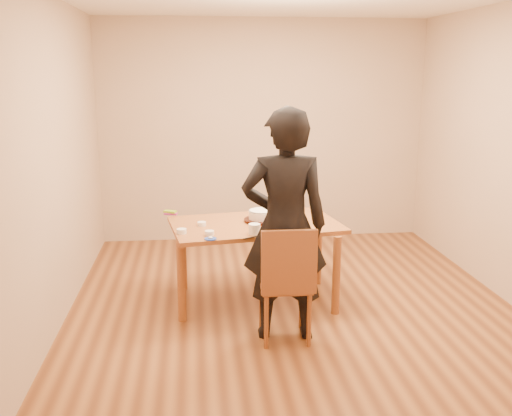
{
  "coord_description": "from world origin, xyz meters",
  "views": [
    {
      "loc": [
        -0.85,
        -4.74,
        2.1
      ],
      "look_at": [
        -0.32,
        0.14,
        0.9
      ],
      "focal_mm": 40.0,
      "sensor_mm": 36.0,
      "label": 1
    }
  ],
  "objects": [
    {
      "name": "room_shell",
      "position": [
        0.0,
        0.34,
        1.35
      ],
      "size": [
        4.0,
        4.5,
        2.7
      ],
      "color": "#5D3117",
      "rests_on": "ground"
    },
    {
      "name": "dining_table",
      "position": [
        -0.32,
        0.19,
        0.73
      ],
      "size": [
        1.6,
        1.1,
        0.04
      ],
      "primitive_type": "cube",
      "rotation": [
        0.0,
        0.0,
        0.15
      ],
      "color": "brown",
      "rests_on": "floor"
    },
    {
      "name": "dining_chair",
      "position": [
        -0.17,
        -0.58,
        0.45
      ],
      "size": [
        0.39,
        0.39,
        0.04
      ],
      "primitive_type": "cube",
      "rotation": [
        0.0,
        0.0,
        -0.01
      ],
      "color": "brown",
      "rests_on": "floor"
    },
    {
      "name": "cake_plate",
      "position": [
        -0.26,
        0.24,
        0.76
      ],
      "size": [
        0.32,
        0.32,
        0.02
      ],
      "primitive_type": "cylinder",
      "color": "red",
      "rests_on": "dining_table"
    },
    {
      "name": "cake",
      "position": [
        -0.26,
        0.24,
        0.81
      ],
      "size": [
        0.23,
        0.23,
        0.07
      ],
      "primitive_type": "cylinder",
      "color": "white",
      "rests_on": "cake_plate"
    },
    {
      "name": "frosting_dome",
      "position": [
        -0.26,
        0.24,
        0.86
      ],
      "size": [
        0.22,
        0.22,
        0.03
      ],
      "primitive_type": "ellipsoid",
      "color": "white",
      "rests_on": "cake"
    },
    {
      "name": "frosting_tub",
      "position": [
        -0.37,
        -0.16,
        0.79
      ],
      "size": [
        0.1,
        0.1,
        0.09
      ],
      "primitive_type": "cylinder",
      "color": "white",
      "rests_on": "dining_table"
    },
    {
      "name": "frosting_lid",
      "position": [
        -0.74,
        -0.27,
        0.75
      ],
      "size": [
        0.1,
        0.1,
        0.01
      ],
      "primitive_type": "cylinder",
      "color": "#193AA7",
      "rests_on": "dining_table"
    },
    {
      "name": "frosting_dollop",
      "position": [
        -0.74,
        -0.27,
        0.77
      ],
      "size": [
        0.04,
        0.04,
        0.02
      ],
      "primitive_type": "ellipsoid",
      "color": "white",
      "rests_on": "frosting_lid"
    },
    {
      "name": "ramekin_green",
      "position": [
        -0.74,
        -0.15,
        0.77
      ],
      "size": [
        0.08,
        0.08,
        0.04
      ],
      "primitive_type": "cylinder",
      "color": "white",
      "rests_on": "dining_table"
    },
    {
      "name": "ramekin_yellow",
      "position": [
        -0.8,
        0.15,
        0.77
      ],
      "size": [
        0.08,
        0.08,
        0.04
      ],
      "primitive_type": "cylinder",
      "color": "white",
      "rests_on": "dining_table"
    },
    {
      "name": "ramekin_multi",
      "position": [
        -0.98,
        -0.07,
        0.77
      ],
      "size": [
        0.08,
        0.08,
        0.04
      ],
      "primitive_type": "cylinder",
      "color": "white",
      "rests_on": "dining_table"
    },
    {
      "name": "candy_box_pink",
      "position": [
        -1.09,
        0.58,
        0.76
      ],
      "size": [
        0.13,
        0.09,
        0.02
      ],
      "primitive_type": "cube",
      "rotation": [
        0.0,
        0.0,
        -0.23
      ],
      "color": "#CD3076",
      "rests_on": "dining_table"
    },
    {
      "name": "candy_box_green",
      "position": [
        -1.1,
        0.59,
        0.78
      ],
      "size": [
        0.13,
        0.1,
        0.02
      ],
      "primitive_type": "cube",
      "rotation": [
        0.0,
        0.0,
        -0.45
      ],
      "color": "#37981C",
      "rests_on": "candy_box_pink"
    },
    {
      "name": "spatula",
      "position": [
        -0.41,
        -0.27,
        0.75
      ],
      "size": [
        0.13,
        0.08,
        0.01
      ],
      "primitive_type": "cube",
      "rotation": [
        0.0,
        0.0,
        0.5
      ],
      "color": "black",
      "rests_on": "dining_table"
    },
    {
      "name": "person",
      "position": [
        -0.17,
        -0.54,
        0.92
      ],
      "size": [
        0.7,
        0.49,
        1.84
      ],
      "primitive_type": "imported",
      "rotation": [
        0.0,
        0.0,
        3.07
      ],
      "color": "black",
      "rests_on": "floor"
    }
  ]
}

